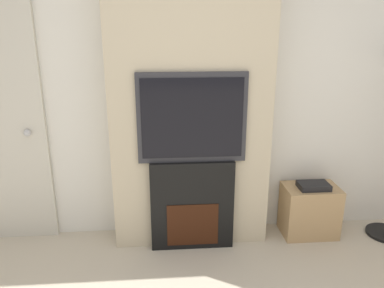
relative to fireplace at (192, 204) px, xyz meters
name	(u,v)px	position (x,y,z in m)	size (l,w,h in m)	color
wall_back	(189,82)	(0.00, 0.32, 0.97)	(6.00, 0.06, 2.70)	silver
chimney_breast	(191,85)	(0.00, 0.15, 0.97)	(1.29, 0.29, 2.70)	beige
fireplace	(192,204)	(0.00, 0.00, 0.00)	(0.68, 0.15, 0.77)	black
television	(192,118)	(0.00, 0.00, 0.74)	(0.85, 0.07, 0.71)	#2D2D33
media_stand	(310,210)	(1.06, 0.10, -0.15)	(0.47, 0.31, 0.51)	tan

